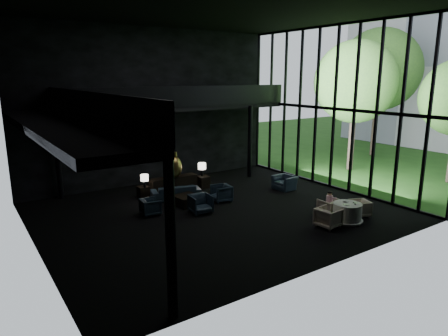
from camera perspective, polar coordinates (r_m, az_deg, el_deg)
floor at (r=16.92m, az=-0.95°, el=-6.26°), size 14.00×12.00×0.02m
ceiling at (r=16.15m, az=-1.06°, el=21.61°), size 14.00×12.00×0.02m
wall_back at (r=21.30m, az=-9.98°, el=8.57°), size 14.00×0.04×8.00m
wall_front at (r=11.54m, az=15.60°, el=4.62°), size 14.00×0.04×8.00m
wall_left at (r=13.57m, az=-26.67°, el=4.91°), size 0.04×12.00×8.00m
curtain_wall at (r=20.67m, az=15.50°, el=8.16°), size 0.20×12.00×8.00m
mezzanine_left at (r=13.73m, az=-22.54°, el=5.38°), size 2.00×12.00×0.25m
mezzanine_back at (r=20.85m, az=-6.30°, el=8.59°), size 12.00×2.00×0.25m
railing_left at (r=13.91m, az=-18.70°, el=8.27°), size 0.06×12.00×1.00m
railing_back at (r=19.93m, az=-4.97°, el=10.15°), size 12.00×0.06×1.00m
column_sw at (r=9.26m, az=-7.62°, el=-9.94°), size 0.24×0.24×4.00m
column_nw at (r=19.76m, az=-22.69°, el=1.55°), size 0.24×0.24×4.00m
column_ne at (r=22.31m, az=3.71°, el=3.76°), size 0.24×0.24×4.00m
tree_near at (r=25.02m, az=18.29°, el=11.59°), size 4.80×4.80×7.65m
tree_far at (r=30.23m, az=21.30°, el=12.94°), size 5.60×5.60×8.80m
console at (r=19.78m, az=-7.22°, el=-2.32°), size 2.42×0.55×0.77m
bronze_urn at (r=19.38m, az=-7.02°, el=0.18°), size 0.68×0.68×1.26m
side_table_left at (r=19.16m, az=-11.45°, el=-3.36°), size 0.49×0.49×0.53m
table_lamp_left at (r=18.79m, az=-11.29°, el=-1.45°), size 0.37×0.37×0.61m
side_table_right at (r=20.40m, az=-2.99°, el=-2.00°), size 0.55×0.55×0.60m
table_lamp_right at (r=20.30m, az=-3.17°, el=0.19°), size 0.40×0.40×0.67m
sofa at (r=18.63m, az=-6.90°, el=-2.99°), size 2.53×1.32×0.95m
lounge_armchair_west at (r=16.72m, az=-10.47°, el=-5.40°), size 0.71×0.76×0.73m
lounge_armchair_east at (r=18.15m, az=-0.37°, el=-3.43°), size 0.94×0.98×0.89m
lounge_armchair_south at (r=16.65m, az=-3.37°, el=-4.85°), size 1.03×0.98×0.97m
window_armchair at (r=20.32m, az=8.68°, el=-1.77°), size 0.74×1.07×0.90m
coffee_table at (r=17.76m, az=-5.35°, el=-4.62°), size 1.11×1.11×0.44m
dining_table at (r=16.42m, az=17.17°, el=-6.26°), size 1.25×1.25×0.75m
dining_chair_north at (r=16.85m, az=14.87°, el=-5.33°), size 0.81×0.76×0.82m
dining_chair_east at (r=17.23m, az=18.81°, el=-5.42°), size 0.83×0.86×0.69m
dining_chair_west at (r=15.64m, az=14.69°, el=-6.63°), size 0.89×0.94×0.88m
child at (r=16.89m, az=14.84°, el=-4.13°), size 0.27×0.27×0.57m
plate_a at (r=16.10m, az=17.07°, el=-5.04°), size 0.31×0.31×0.01m
plate_b at (r=16.48m, az=17.08°, el=-4.62°), size 0.24×0.24×0.01m
saucer at (r=16.43m, az=18.26°, el=-4.76°), size 0.18×0.18×0.01m
coffee_cup at (r=16.40m, az=18.06°, el=-4.65°), size 0.08×0.08×0.05m
cereal_bowl at (r=16.40m, az=16.88°, el=-4.57°), size 0.16×0.16×0.08m
cream_pot at (r=16.21m, az=18.24°, el=-4.89°), size 0.08×0.08×0.07m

